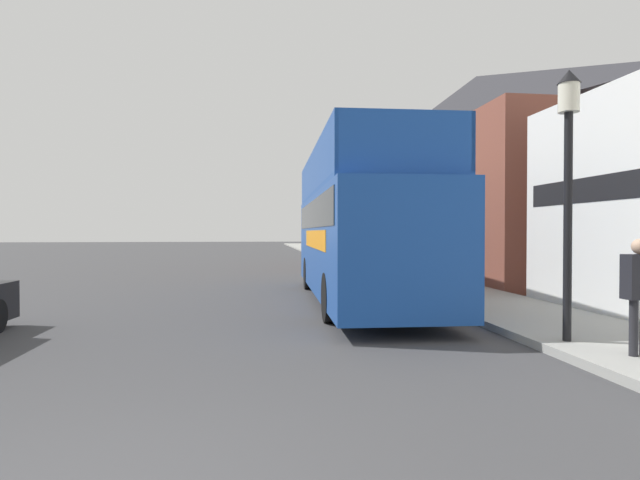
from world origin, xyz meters
The scene contains 9 objects.
ground_plane centered at (0.00, 21.00, 0.00)m, with size 144.00×144.00×0.00m, color #3D3D3F.
sidewalk centered at (7.01, 18.00, 0.07)m, with size 2.82×108.00×0.14m.
brick_terrace_rear centered at (11.42, 18.83, 4.56)m, with size 6.00×16.84×9.12m.
tour_bus centered at (3.95, 9.84, 1.83)m, with size 2.85×10.14×4.01m.
parked_car_ahead_of_bus centered at (4.46, 16.87, 0.65)m, with size 1.94×4.28×1.38m.
pedestrian_second centered at (6.50, 2.98, 1.13)m, with size 0.43×0.24×1.64m.
lamp_post_nearest centered at (6.10, 4.00, 3.13)m, with size 0.35×0.35×4.30m.
lamp_post_second centered at (6.04, 13.96, 3.72)m, with size 0.35×0.35×5.26m.
lamp_post_third centered at (6.28, 23.91, 3.16)m, with size 0.35×0.35×4.33m.
Camera 1 is at (1.17, -3.32, 1.87)m, focal length 28.00 mm.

